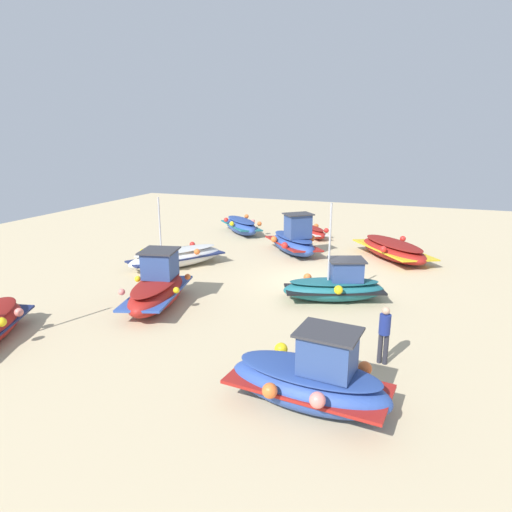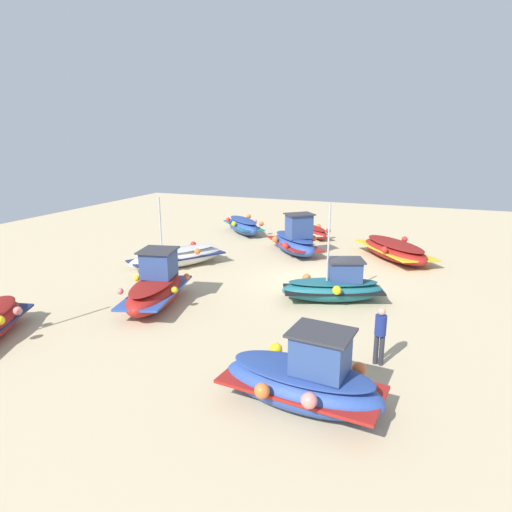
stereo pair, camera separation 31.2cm
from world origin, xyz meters
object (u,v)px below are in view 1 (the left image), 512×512
Objects in this scene: fishing_boat_7 at (312,231)px; person_walking at (384,331)px; fishing_boat_0 at (393,249)px; fishing_boat_5 at (176,257)px; fishing_boat_2 at (335,286)px; fishing_boat_1 at (310,380)px; fishing_boat_3 at (157,288)px; fishing_boat_4 at (294,241)px; fishing_boat_6 at (241,225)px.

person_walking reaches higher than fishing_boat_7.
fishing_boat_0 is 1.06× the size of fishing_boat_5.
fishing_boat_2 is 11.35m from fishing_boat_7.
fishing_boat_3 is (-4.32, -7.03, 0.04)m from fishing_boat_1.
fishing_boat_3 is at bearing -74.95° from fishing_boat_0.
fishing_boat_2 reaches higher than fishing_boat_3.
fishing_boat_1 is at bearing -101.29° from fishing_boat_5.
fishing_boat_5 is at bearing -99.05° from fishing_boat_0.
fishing_boat_1 reaches higher than fishing_boat_0.
fishing_boat_1 reaches higher than person_walking.
fishing_boat_3 reaches higher than fishing_boat_1.
person_walking is at bearing -13.50° from fishing_boat_4.
fishing_boat_3 is (3.02, -6.20, 0.15)m from fishing_boat_2.
fishing_boat_3 is at bearing 153.96° from fishing_boat_1.
fishing_boat_6 reaches higher than fishing_boat_0.
fishing_boat_4 reaches higher than fishing_boat_6.
fishing_boat_7 is at bearing 6.16° from fishing_boat_5.
fishing_boat_3 reaches higher than person_walking.
fishing_boat_4 is 6.56m from fishing_boat_5.
fishing_boat_5 is (5.40, -9.92, 0.00)m from fishing_boat_0.
fishing_boat_2 reaches higher than fishing_boat_6.
fishing_boat_5 is 10.07m from fishing_boat_7.
fishing_boat_0 is 11.30m from fishing_boat_5.
fishing_boat_4 is at bearing 113.25° from fishing_boat_1.
fishing_boat_0 is 14.64m from fishing_boat_1.
person_walking is at bearing -7.89° from fishing_boat_6.
fishing_boat_6 is at bearing 34.16° from fishing_boat_5.
fishing_boat_0 is at bearing 92.37° from fishing_boat_1.
person_walking reaches higher than fishing_boat_0.
fishing_boat_0 is at bearing 12.54° from person_walking.
fishing_boat_2 is at bearing -50.37° from fishing_boat_0.
fishing_boat_2 reaches higher than fishing_boat_1.
fishing_boat_3 reaches higher than fishing_boat_6.
fishing_boat_6 reaches higher than fishing_boat_7.
fishing_boat_5 reaches higher than person_walking.
fishing_boat_7 is 1.73× the size of person_walking.
fishing_boat_4 reaches higher than fishing_boat_0.
fishing_boat_3 is 2.56× the size of person_walking.
fishing_boat_0 is 1.23× the size of fishing_boat_2.
fishing_boat_6 is 2.34× the size of person_walking.
fishing_boat_0 is at bearing -27.40° from fishing_boat_5.
fishing_boat_1 is 0.95× the size of fishing_boat_3.
fishing_boat_1 is 18.64m from fishing_boat_7.
fishing_boat_4 is 4.37m from fishing_boat_7.
fishing_boat_2 is 5.13m from person_walking.
fishing_boat_7 is at bearing 109.20° from fishing_boat_1.
fishing_boat_5 is 12.36m from person_walking.
fishing_boat_1 is 0.84× the size of fishing_boat_5.
fishing_boat_0 is 1.31× the size of fishing_boat_6.
fishing_boat_1 is at bearing -26.22° from fishing_boat_7.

